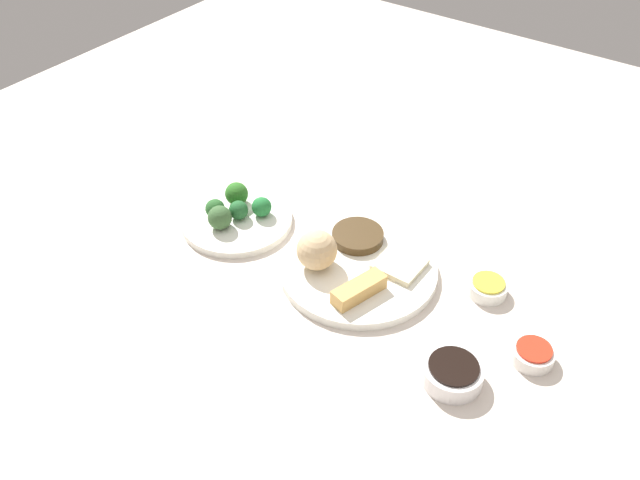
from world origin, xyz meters
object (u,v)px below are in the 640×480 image
at_px(main_plate, 358,269).
at_px(soy_sauce_bowl, 452,374).
at_px(sauce_ramekin_sweet_and_sour, 533,355).
at_px(sauce_ramekin_hot_mustard, 487,288).
at_px(broccoli_plate, 237,220).

xyz_separation_m(main_plate, soy_sauce_bowl, (0.11, 0.24, 0.01)).
bearing_deg(sauce_ramekin_sweet_and_sour, sauce_ramekin_hot_mustard, -128.31).
bearing_deg(sauce_ramekin_hot_mustard, soy_sauce_bowl, 10.43).
bearing_deg(sauce_ramekin_sweet_and_sour, broccoli_plate, -89.00).
bearing_deg(soy_sauce_bowl, main_plate, -115.26).
distance_m(soy_sauce_bowl, sauce_ramekin_hot_mustard, 0.20).
distance_m(broccoli_plate, sauce_ramekin_sweet_and_sour, 0.59).
height_order(main_plate, sauce_ramekin_sweet_and_sour, sauce_ramekin_sweet_and_sour).
distance_m(broccoli_plate, soy_sauce_bowl, 0.51).
relative_size(soy_sauce_bowl, sauce_ramekin_hot_mustard, 1.38).
height_order(main_plate, sauce_ramekin_hot_mustard, sauce_ramekin_hot_mustard).
bearing_deg(main_plate, broccoli_plate, -86.26).
bearing_deg(main_plate, sauce_ramekin_sweet_and_sour, 88.74).
relative_size(main_plate, sauce_ramekin_hot_mustard, 4.16).
xyz_separation_m(broccoli_plate, sauce_ramekin_hot_mustard, (-0.10, 0.47, 0.00)).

